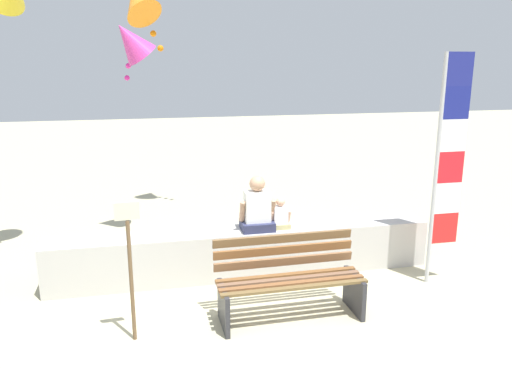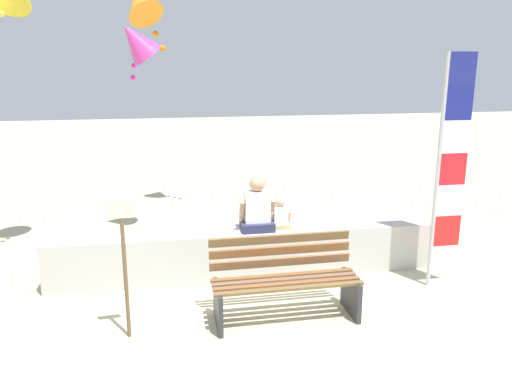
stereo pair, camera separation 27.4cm
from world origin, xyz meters
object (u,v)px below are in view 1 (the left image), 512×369
person_child (280,216)px  sign_post (130,261)px  person_adult (257,209)px  park_bench (289,281)px  flag_banner (446,159)px  kite_magenta (131,41)px  kite_orange (138,3)px

person_child → sign_post: size_ratio=0.28×
person_adult → sign_post: sign_post is taller
park_bench → person_child: (0.21, 1.16, 0.38)m
flag_banner → kite_magenta: bearing=147.4°
sign_post → person_adult: bearing=39.4°
person_adult → flag_banner: 2.43m
person_adult → kite_magenta: bearing=131.9°
person_child → sign_post: (-1.89, -1.30, 0.07)m
park_bench → flag_banner: (2.11, 0.45, 1.20)m
park_bench → kite_orange: size_ratio=1.86×
park_bench → kite_magenta: bearing=119.6°
flag_banner → person_child: bearing=159.8°
person_adult → kite_magenta: size_ratio=0.77×
kite_orange → sign_post: size_ratio=0.60×
kite_orange → sign_post: bearing=-96.4°
person_adult → flag_banner: size_ratio=0.25×
park_bench → flag_banner: flag_banner is taller
person_adult → flag_banner: (2.22, -0.70, 0.70)m
person_child → flag_banner: flag_banner is taller
park_bench → sign_post: 1.75m
park_bench → person_child: bearing=79.9°
park_bench → sign_post: (-1.69, -0.14, 0.44)m
park_bench → flag_banner: 2.47m
person_child → kite_magenta: 3.36m
sign_post → park_bench: bearing=4.8°
person_adult → kite_orange: size_ratio=0.82×
park_bench → person_adult: 1.26m
person_adult → person_child: (0.31, 0.00, -0.12)m
sign_post → person_child: bearing=34.5°
park_bench → kite_magenta: (-1.61, 2.84, 2.64)m
kite_magenta → sign_post: (-0.07, -2.98, -2.20)m
person_child → flag_banner: bearing=-20.2°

